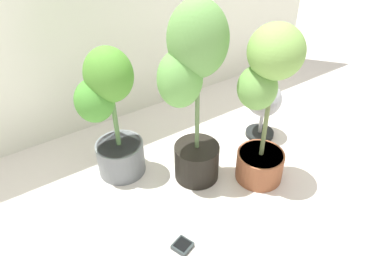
{
  "coord_description": "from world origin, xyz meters",
  "views": [
    {
      "loc": [
        -0.82,
        -1.17,
        1.45
      ],
      "look_at": [
        0.03,
        0.1,
        0.32
      ],
      "focal_mm": 34.42,
      "sensor_mm": 36.0,
      "label": 1
    }
  ],
  "objects_px": {
    "potted_plant_front_right": "(266,100)",
    "potted_plant_back_left": "(110,113)",
    "potted_plant_center": "(193,86)",
    "hygrometer_box": "(183,246)",
    "floor_fan": "(264,102)"
  },
  "relations": [
    {
      "from": "potted_plant_back_left",
      "to": "hygrometer_box",
      "type": "bearing_deg",
      "value": -88.13
    },
    {
      "from": "potted_plant_back_left",
      "to": "floor_fan",
      "type": "xyz_separation_m",
      "value": [
        0.9,
        -0.19,
        -0.15
      ]
    },
    {
      "from": "potted_plant_back_left",
      "to": "potted_plant_center",
      "type": "height_order",
      "value": "potted_plant_center"
    },
    {
      "from": "potted_plant_front_right",
      "to": "hygrometer_box",
      "type": "relative_size",
      "value": 8.67
    },
    {
      "from": "hygrometer_box",
      "to": "floor_fan",
      "type": "distance_m",
      "value": 1.01
    },
    {
      "from": "potted_plant_center",
      "to": "potted_plant_front_right",
      "type": "bearing_deg",
      "value": -35.01
    },
    {
      "from": "potted_plant_center",
      "to": "hygrometer_box",
      "type": "bearing_deg",
      "value": -129.86
    },
    {
      "from": "potted_plant_center",
      "to": "floor_fan",
      "type": "relative_size",
      "value": 2.62
    },
    {
      "from": "hygrometer_box",
      "to": "potted_plant_center",
      "type": "bearing_deg",
      "value": -149.5
    },
    {
      "from": "potted_plant_front_right",
      "to": "potted_plant_back_left",
      "type": "distance_m",
      "value": 0.78
    },
    {
      "from": "potted_plant_back_left",
      "to": "hygrometer_box",
      "type": "relative_size",
      "value": 7.39
    },
    {
      "from": "potted_plant_center",
      "to": "floor_fan",
      "type": "bearing_deg",
      "value": 7.66
    },
    {
      "from": "potted_plant_center",
      "to": "floor_fan",
      "type": "height_order",
      "value": "potted_plant_center"
    },
    {
      "from": "floor_fan",
      "to": "potted_plant_back_left",
      "type": "bearing_deg",
      "value": -29.63
    },
    {
      "from": "hygrometer_box",
      "to": "potted_plant_back_left",
      "type": "bearing_deg",
      "value": -107.77
    }
  ]
}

